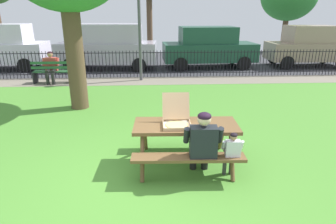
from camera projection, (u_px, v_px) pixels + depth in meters
ground at (147, 135)px, 6.48m from camera, size 28.00×12.00×0.02m
cobblestone_walkway at (149, 81)px, 11.47m from camera, size 28.00×1.40×0.01m
street_asphalt at (150, 62)px, 15.90m from camera, size 28.00×7.98×0.01m
picnic_table_foreground at (186, 133)px, 5.04m from camera, size 1.85×1.55×0.79m
pizza_box_open at (176, 119)px, 4.95m from camera, size 0.48×0.58×0.50m
adult_at_table at (202, 142)px, 4.55m from camera, size 0.62×0.60×1.19m
child_at_table at (232, 151)px, 4.58m from camera, size 0.34×0.33×0.86m
iron_fence_streetside at (149, 64)px, 11.95m from camera, size 18.54×0.03×1.11m
park_bench_left at (55, 72)px, 11.02m from camera, size 1.61×0.49×0.85m
person_on_park_bench at (51, 66)px, 10.95m from camera, size 0.62×0.61×1.19m
lamp_post_walkway at (139, 16)px, 10.80m from camera, size 0.28×0.28×4.02m
parked_car_left at (108, 45)px, 13.64m from camera, size 4.70×2.16×2.08m
parked_car_center at (208, 47)px, 13.92m from camera, size 4.47×2.07×1.94m
parked_car_right at (309, 46)px, 14.18m from camera, size 3.95×1.93×1.98m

